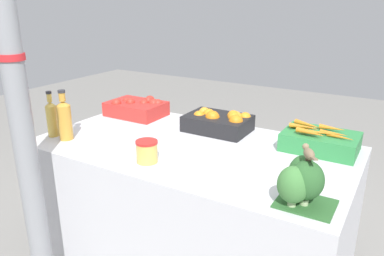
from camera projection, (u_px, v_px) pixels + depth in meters
The scene contains 10 objects.
market_table at pixel (192, 208), 2.18m from camera, with size 1.71×0.94×0.78m, color silver.
support_pole at pixel (15, 84), 1.65m from camera, with size 0.12×0.12×2.37m.
apple_crate at pixel (137, 108), 2.57m from camera, with size 0.38×0.27×0.13m.
orange_crate at pixel (219, 122), 2.26m from camera, with size 0.38×0.27×0.13m.
carrot_crate at pixel (320, 141), 1.97m from camera, with size 0.38×0.27×0.13m.
broccoli_pile at pixel (301, 181), 1.43m from camera, with size 0.22×0.21×0.19m.
juice_bottle_golden at pixel (52, 118), 2.16m from camera, with size 0.06×0.06×0.27m.
juice_bottle_amber at pixel (65, 119), 2.11m from camera, with size 0.08×0.08×0.29m.
pickle_jar at pixel (147, 151), 1.83m from camera, with size 0.11×0.11×0.11m.
sparrow_bird at pixel (309, 153), 1.39m from camera, with size 0.08×0.12×0.05m.
Camera 1 is at (0.98, -1.65, 1.53)m, focal length 35.00 mm.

